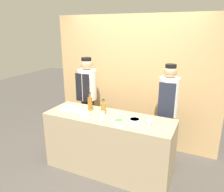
{
  "coord_description": "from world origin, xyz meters",
  "views": [
    {
      "loc": [
        1.31,
        -2.67,
        2.17
      ],
      "look_at": [
        0.0,
        0.13,
        1.2
      ],
      "focal_mm": 35.0,
      "sensor_mm": 36.0,
      "label": 1
    }
  ],
  "objects_px": {
    "cutting_board": "(72,108)",
    "bottle_amber": "(90,103)",
    "sauce_bowl_green": "(119,121)",
    "chef_right": "(167,111)",
    "sauce_bowl_purple": "(85,114)",
    "cup_steel": "(149,124)",
    "cup_cream": "(102,115)",
    "sauce_bowl_brown": "(135,121)",
    "bottle_vinegar": "(104,108)",
    "chef_left": "(88,98)"
  },
  "relations": [
    {
      "from": "sauce_bowl_purple",
      "to": "cup_cream",
      "type": "height_order",
      "value": "cup_cream"
    },
    {
      "from": "cutting_board",
      "to": "bottle_amber",
      "type": "xyz_separation_m",
      "value": [
        0.3,
        0.07,
        0.11
      ]
    },
    {
      "from": "cutting_board",
      "to": "bottle_vinegar",
      "type": "relative_size",
      "value": 1.65
    },
    {
      "from": "sauce_bowl_green",
      "to": "chef_right",
      "type": "relative_size",
      "value": 0.08
    },
    {
      "from": "sauce_bowl_brown",
      "to": "bottle_vinegar",
      "type": "relative_size",
      "value": 0.71
    },
    {
      "from": "bottle_amber",
      "to": "sauce_bowl_green",
      "type": "bearing_deg",
      "value": -22.84
    },
    {
      "from": "sauce_bowl_purple",
      "to": "cup_steel",
      "type": "relative_size",
      "value": 1.97
    },
    {
      "from": "sauce_bowl_green",
      "to": "sauce_bowl_brown",
      "type": "bearing_deg",
      "value": 27.46
    },
    {
      "from": "cutting_board",
      "to": "chef_left",
      "type": "relative_size",
      "value": 0.22
    },
    {
      "from": "cup_cream",
      "to": "sauce_bowl_green",
      "type": "bearing_deg",
      "value": -14.3
    },
    {
      "from": "cup_cream",
      "to": "cutting_board",
      "type": "bearing_deg",
      "value": 169.68
    },
    {
      "from": "bottle_amber",
      "to": "cup_cream",
      "type": "bearing_deg",
      "value": -30.15
    },
    {
      "from": "chef_right",
      "to": "sauce_bowl_brown",
      "type": "bearing_deg",
      "value": -114.77
    },
    {
      "from": "sauce_bowl_brown",
      "to": "bottle_amber",
      "type": "xyz_separation_m",
      "value": [
        -0.79,
        0.15,
        0.08
      ]
    },
    {
      "from": "sauce_bowl_brown",
      "to": "cup_steel",
      "type": "xyz_separation_m",
      "value": [
        0.21,
        -0.04,
        0.01
      ]
    },
    {
      "from": "cutting_board",
      "to": "chef_left",
      "type": "bearing_deg",
      "value": 97.03
    },
    {
      "from": "sauce_bowl_brown",
      "to": "bottle_amber",
      "type": "bearing_deg",
      "value": 169.35
    },
    {
      "from": "sauce_bowl_brown",
      "to": "cup_cream",
      "type": "height_order",
      "value": "cup_cream"
    },
    {
      "from": "cup_cream",
      "to": "chef_right",
      "type": "bearing_deg",
      "value": 41.3
    },
    {
      "from": "bottle_vinegar",
      "to": "cup_steel",
      "type": "relative_size",
      "value": 2.72
    },
    {
      "from": "sauce_bowl_brown",
      "to": "chef_right",
      "type": "xyz_separation_m",
      "value": [
        0.31,
        0.68,
        -0.04
      ]
    },
    {
      "from": "chef_left",
      "to": "chef_right",
      "type": "height_order",
      "value": "chef_left"
    },
    {
      "from": "cutting_board",
      "to": "chef_right",
      "type": "bearing_deg",
      "value": 22.99
    },
    {
      "from": "bottle_vinegar",
      "to": "bottle_amber",
      "type": "xyz_separation_m",
      "value": [
        -0.25,
        0.02,
        0.03
      ]
    },
    {
      "from": "cutting_board",
      "to": "chef_right",
      "type": "height_order",
      "value": "chef_right"
    },
    {
      "from": "sauce_bowl_purple",
      "to": "bottle_vinegar",
      "type": "distance_m",
      "value": 0.3
    },
    {
      "from": "cutting_board",
      "to": "bottle_vinegar",
      "type": "height_order",
      "value": "bottle_vinegar"
    },
    {
      "from": "sauce_bowl_brown",
      "to": "cutting_board",
      "type": "relative_size",
      "value": 0.43
    },
    {
      "from": "sauce_bowl_brown",
      "to": "bottle_vinegar",
      "type": "distance_m",
      "value": 0.56
    },
    {
      "from": "cup_cream",
      "to": "chef_right",
      "type": "height_order",
      "value": "chef_right"
    },
    {
      "from": "sauce_bowl_green",
      "to": "cup_steel",
      "type": "bearing_deg",
      "value": 8.77
    },
    {
      "from": "cup_cream",
      "to": "bottle_vinegar",
      "type": "bearing_deg",
      "value": 109.75
    },
    {
      "from": "cup_steel",
      "to": "chef_right",
      "type": "xyz_separation_m",
      "value": [
        0.1,
        0.71,
        -0.05
      ]
    },
    {
      "from": "chef_left",
      "to": "bottle_amber",
      "type": "bearing_deg",
      "value": -55.02
    },
    {
      "from": "sauce_bowl_brown",
      "to": "chef_right",
      "type": "relative_size",
      "value": 0.1
    },
    {
      "from": "cutting_board",
      "to": "bottle_vinegar",
      "type": "bearing_deg",
      "value": 5.35
    },
    {
      "from": "sauce_bowl_brown",
      "to": "cup_steel",
      "type": "distance_m",
      "value": 0.21
    },
    {
      "from": "sauce_bowl_green",
      "to": "bottle_vinegar",
      "type": "relative_size",
      "value": 0.62
    },
    {
      "from": "cutting_board",
      "to": "cup_steel",
      "type": "height_order",
      "value": "cup_steel"
    },
    {
      "from": "sauce_bowl_purple",
      "to": "bottle_amber",
      "type": "relative_size",
      "value": 0.56
    },
    {
      "from": "bottle_amber",
      "to": "cup_cream",
      "type": "distance_m",
      "value": 0.36
    },
    {
      "from": "sauce_bowl_purple",
      "to": "bottle_amber",
      "type": "bearing_deg",
      "value": 99.58
    },
    {
      "from": "sauce_bowl_brown",
      "to": "cutting_board",
      "type": "height_order",
      "value": "sauce_bowl_brown"
    },
    {
      "from": "sauce_bowl_green",
      "to": "cup_steel",
      "type": "height_order",
      "value": "cup_steel"
    },
    {
      "from": "sauce_bowl_purple",
      "to": "sauce_bowl_green",
      "type": "height_order",
      "value": "sauce_bowl_purple"
    },
    {
      "from": "sauce_bowl_green",
      "to": "chef_right",
      "type": "distance_m",
      "value": 0.93
    },
    {
      "from": "sauce_bowl_brown",
      "to": "cup_steel",
      "type": "bearing_deg",
      "value": -10.53
    },
    {
      "from": "cutting_board",
      "to": "cup_cream",
      "type": "relative_size",
      "value": 4.24
    },
    {
      "from": "cup_cream",
      "to": "chef_left",
      "type": "xyz_separation_m",
      "value": [
        -0.67,
        0.7,
        -0.05
      ]
    },
    {
      "from": "bottle_amber",
      "to": "sauce_bowl_purple",
      "type": "bearing_deg",
      "value": -80.42
    }
  ]
}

